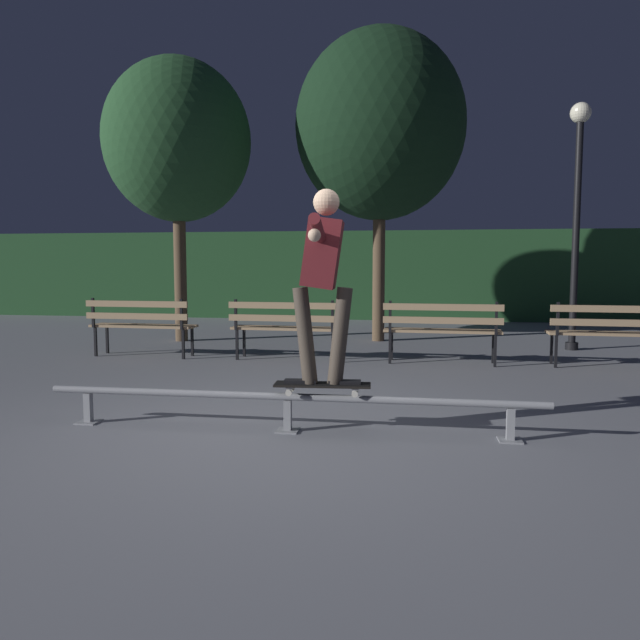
{
  "coord_description": "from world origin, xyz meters",
  "views": [
    {
      "loc": [
        1.0,
        -4.67,
        1.36
      ],
      "look_at": [
        0.14,
        0.83,
        0.85
      ],
      "focal_mm": 33.41,
      "sensor_mm": 36.0,
      "label": 1
    }
  ],
  "objects_px": {
    "park_bench_left_center": "(285,323)",
    "grind_rail": "(288,402)",
    "park_bench_right_center": "(442,326)",
    "tree_behind_benches": "(380,127)",
    "park_bench_leftmost": "(141,321)",
    "lamp_post_right": "(578,194)",
    "skateboarder": "(323,270)",
    "skateboard": "(322,385)",
    "tree_far_left": "(178,142)",
    "park_bench_rightmost": "(612,328)"
  },
  "relations": [
    {
      "from": "skateboard",
      "to": "lamp_post_right",
      "type": "bearing_deg",
      "value": 58.62
    },
    {
      "from": "park_bench_leftmost",
      "to": "tree_far_left",
      "type": "height_order",
      "value": "tree_far_left"
    },
    {
      "from": "park_bench_left_center",
      "to": "tree_far_left",
      "type": "xyz_separation_m",
      "value": [
        -2.33,
        1.91,
        3.0
      ]
    },
    {
      "from": "park_bench_left_center",
      "to": "grind_rail",
      "type": "bearing_deg",
      "value": -77.61
    },
    {
      "from": "park_bench_leftmost",
      "to": "tree_behind_benches",
      "type": "relative_size",
      "value": 0.3
    },
    {
      "from": "park_bench_leftmost",
      "to": "tree_behind_benches",
      "type": "xyz_separation_m",
      "value": [
        3.38,
        2.46,
        3.25
      ]
    },
    {
      "from": "grind_rail",
      "to": "skateboard",
      "type": "distance_m",
      "value": 0.32
    },
    {
      "from": "park_bench_right_center",
      "to": "grind_rail",
      "type": "bearing_deg",
      "value": -111.47
    },
    {
      "from": "park_bench_leftmost",
      "to": "lamp_post_right",
      "type": "bearing_deg",
      "value": 15.22
    },
    {
      "from": "skateboarder",
      "to": "tree_far_left",
      "type": "height_order",
      "value": "tree_far_left"
    },
    {
      "from": "skateboard",
      "to": "lamp_post_right",
      "type": "distance_m",
      "value": 6.63
    },
    {
      "from": "park_bench_leftmost",
      "to": "lamp_post_right",
      "type": "height_order",
      "value": "lamp_post_right"
    },
    {
      "from": "tree_behind_benches",
      "to": "lamp_post_right",
      "type": "height_order",
      "value": "tree_behind_benches"
    },
    {
      "from": "grind_rail",
      "to": "park_bench_right_center",
      "type": "relative_size",
      "value": 2.57
    },
    {
      "from": "park_bench_rightmost",
      "to": "tree_far_left",
      "type": "bearing_deg",
      "value": 164.19
    },
    {
      "from": "skateboard",
      "to": "tree_far_left",
      "type": "bearing_deg",
      "value": 121.84
    },
    {
      "from": "grind_rail",
      "to": "park_bench_left_center",
      "type": "height_order",
      "value": "park_bench_left_center"
    },
    {
      "from": "park_bench_left_center",
      "to": "skateboarder",
      "type": "bearing_deg",
      "value": -73.25
    },
    {
      "from": "grind_rail",
      "to": "tree_far_left",
      "type": "relative_size",
      "value": 0.84
    },
    {
      "from": "tree_behind_benches",
      "to": "tree_far_left",
      "type": "xyz_separation_m",
      "value": [
        -3.52,
        -0.56,
        -0.26
      ]
    },
    {
      "from": "grind_rail",
      "to": "skateboarder",
      "type": "distance_m",
      "value": 1.12
    },
    {
      "from": "park_bench_leftmost",
      "to": "grind_rail",
      "type": "bearing_deg",
      "value": -50.22
    },
    {
      "from": "park_bench_leftmost",
      "to": "tree_far_left",
      "type": "bearing_deg",
      "value": 94.08
    },
    {
      "from": "park_bench_right_center",
      "to": "tree_behind_benches",
      "type": "relative_size",
      "value": 0.3
    },
    {
      "from": "skateboard",
      "to": "park_bench_rightmost",
      "type": "relative_size",
      "value": 0.49
    },
    {
      "from": "park_bench_right_center",
      "to": "tree_behind_benches",
      "type": "distance_m",
      "value": 4.2
    },
    {
      "from": "skateboarder",
      "to": "park_bench_left_center",
      "type": "distance_m",
      "value": 3.83
    },
    {
      "from": "lamp_post_right",
      "to": "park_bench_leftmost",
      "type": "bearing_deg",
      "value": -164.78
    },
    {
      "from": "skateboard",
      "to": "park_bench_right_center",
      "type": "height_order",
      "value": "park_bench_right_center"
    },
    {
      "from": "park_bench_leftmost",
      "to": "park_bench_rightmost",
      "type": "distance_m",
      "value": 6.6
    },
    {
      "from": "skateboard",
      "to": "lamp_post_right",
      "type": "height_order",
      "value": "lamp_post_right"
    },
    {
      "from": "park_bench_left_center",
      "to": "park_bench_leftmost",
      "type": "bearing_deg",
      "value": 180.0
    },
    {
      "from": "skateboarder",
      "to": "park_bench_left_center",
      "type": "height_order",
      "value": "skateboarder"
    },
    {
      "from": "park_bench_left_center",
      "to": "lamp_post_right",
      "type": "relative_size",
      "value": 0.41
    },
    {
      "from": "grind_rail",
      "to": "park_bench_leftmost",
      "type": "height_order",
      "value": "park_bench_leftmost"
    },
    {
      "from": "tree_far_left",
      "to": "lamp_post_right",
      "type": "height_order",
      "value": "tree_far_left"
    },
    {
      "from": "park_bench_leftmost",
      "to": "park_bench_rightmost",
      "type": "xyz_separation_m",
      "value": [
        6.6,
        0.0,
        0.0
      ]
    },
    {
      "from": "park_bench_leftmost",
      "to": "tree_behind_benches",
      "type": "distance_m",
      "value": 5.3
    },
    {
      "from": "grind_rail",
      "to": "lamp_post_right",
      "type": "relative_size",
      "value": 1.07
    },
    {
      "from": "lamp_post_right",
      "to": "skateboard",
      "type": "bearing_deg",
      "value": -121.38
    },
    {
      "from": "tree_far_left",
      "to": "skateboard",
      "type": "bearing_deg",
      "value": -58.16
    },
    {
      "from": "park_bench_left_center",
      "to": "skateboard",
      "type": "bearing_deg",
      "value": -73.29
    },
    {
      "from": "skateboard",
      "to": "park_bench_rightmost",
      "type": "height_order",
      "value": "park_bench_rightmost"
    },
    {
      "from": "skateboarder",
      "to": "park_bench_right_center",
      "type": "bearing_deg",
      "value": 72.67
    },
    {
      "from": "skateboard",
      "to": "tree_behind_benches",
      "type": "bearing_deg",
      "value": 88.97
    },
    {
      "from": "park_bench_left_center",
      "to": "tree_behind_benches",
      "type": "relative_size",
      "value": 0.3
    },
    {
      "from": "park_bench_right_center",
      "to": "tree_behind_benches",
      "type": "bearing_deg",
      "value": 112.37
    },
    {
      "from": "skateboard",
      "to": "park_bench_rightmost",
      "type": "bearing_deg",
      "value": 47.21
    },
    {
      "from": "park_bench_rightmost",
      "to": "tree_behind_benches",
      "type": "relative_size",
      "value": 0.3
    },
    {
      "from": "grind_rail",
      "to": "park_bench_left_center",
      "type": "distance_m",
      "value": 3.68
    }
  ]
}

